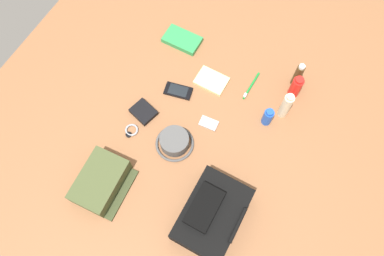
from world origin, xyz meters
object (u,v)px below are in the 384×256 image
Objects in this scene: paperback_novel at (182,40)px; cell_phone at (178,91)px; deodorant_spray at (268,117)px; sunscreen_spray at (296,87)px; wristwatch at (131,131)px; backpack at (212,215)px; toiletry_pouch at (101,182)px; cologne_bottle at (298,75)px; toothbrush at (250,87)px; notepad at (211,81)px; bucket_hat at (175,142)px; lotion_bottle at (286,106)px; media_player at (209,123)px; wallet at (143,112)px.

paperback_novel is 0.30m from cell_phone.
deodorant_spray is 0.60m from paperback_novel.
sunscreen_spray is 0.80m from wristwatch.
backpack is 1.75× the size of paperback_novel.
paperback_novel is (-0.83, -0.06, -0.03)m from toiletry_pouch.
backpack is at bearing -4.73° from cologne_bottle.
toothbrush reaches higher than notepad.
bucket_hat is 1.03× the size of lotion_bottle.
toiletry_pouch is 0.55m from media_player.
wallet is at bearing -47.00° from toothbrush.
media_player is at bearing -34.55° from cologne_bottle.
cell_phone is 2.02× the size of wristwatch.
cell_phone is (-0.56, 0.07, -0.03)m from toiletry_pouch.
backpack is 1.90× the size of lotion_bottle.
paperback_novel reaches higher than toothbrush.
cologne_bottle is at bearing 118.40° from notepad.
lotion_bottle is at bearing 3.75° from cologne_bottle.
wristwatch is at bearing -25.51° from notepad.
media_player is at bearing 124.16° from wristwatch.
toothbrush is (-0.06, -0.19, -0.08)m from lotion_bottle.
cologne_bottle reaches higher than paperback_novel.
backpack reaches higher than sunscreen_spray.
toiletry_pouch is at bearing -39.59° from deodorant_spray.
notepad is at bearing -153.12° from backpack.
wallet is (-0.28, -0.50, -0.05)m from backpack.
deodorant_spray is at bearing 47.08° from toothbrush.
sunscreen_spray is at bearing 15.40° from cologne_bottle.
cell_phone is at bearing -62.96° from sunscreen_spray.
wristwatch is (0.34, -0.53, -0.05)m from deodorant_spray.
toothbrush reaches higher than media_player.
lotion_bottle is 1.15× the size of notepad.
toiletry_pouch is at bearing -78.60° from backpack.
paperback_novel is (-0.51, -0.24, -0.02)m from bucket_hat.
cell_phone is (0.31, -0.48, -0.07)m from cologne_bottle.
paperback_novel is at bearing -136.39° from media_player.
cell_phone is at bearing -154.36° from bucket_hat.
backpack is at bearing 54.04° from bucket_hat.
paperback_novel is (-0.14, -0.62, -0.07)m from lotion_bottle.
paperback_novel is 0.28m from notepad.
lotion_bottle is 2.42× the size of wristwatch.
backpack is 0.77m from cologne_bottle.
cell_phone reaches higher than media_player.
paperback_novel is at bearing -154.66° from bucket_hat.
deodorant_spray reaches higher than wallet.
bucket_hat is (-0.22, -0.30, -0.03)m from backpack.
toiletry_pouch is at bearing 4.94° from wristwatch.
wallet is at bearing -62.02° from lotion_bottle.
deodorant_spray is (-0.61, 0.51, 0.01)m from toiletry_pouch.
media_player is (-0.38, -0.21, -0.06)m from backpack.
deodorant_spray is (0.26, -0.04, -0.02)m from cologne_bottle.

